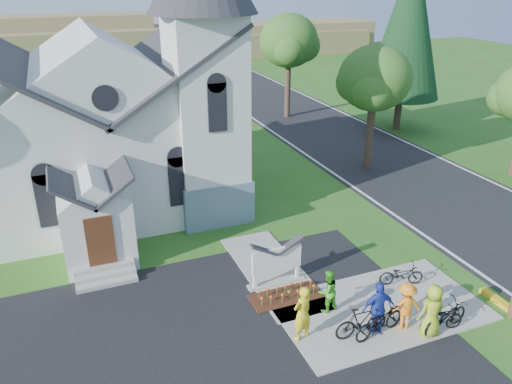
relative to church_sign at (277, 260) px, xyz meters
name	(u,v)px	position (x,y,z in m)	size (l,w,h in m)	color
ground	(350,328)	(1.20, -3.20, -1.03)	(120.00, 120.00, 0.00)	#2A611B
road	(360,149)	(11.20, 11.80, -1.02)	(8.00, 90.00, 0.02)	black
sidewalk	(380,308)	(2.70, -2.70, -1.00)	(7.00, 4.00, 0.05)	#9F998F
church	(109,99)	(-4.28, 9.28, 4.22)	(12.35, 12.00, 13.00)	silver
church_sign	(277,260)	(0.00, 0.00, 0.00)	(2.20, 0.40, 1.70)	#9F998F
flower_bed	(287,296)	(0.00, -0.90, -0.99)	(2.60, 1.10, 0.07)	#3A1B0F
tree_road_near	(375,79)	(9.70, 8.80, 4.18)	(4.00, 4.00, 7.05)	#34251C
tree_road_mid	(289,41)	(10.20, 20.80, 4.75)	(4.40, 4.40, 7.80)	#34251C
conifer	(408,23)	(16.20, 14.80, 6.36)	(5.20, 5.20, 12.40)	#34251C
distant_hills	(141,42)	(4.56, 53.13, 1.15)	(61.00, 10.00, 5.60)	olive
cyclist_0	(302,313)	(-0.50, -3.05, -0.04)	(0.68, 0.45, 1.88)	yellow
bike_0	(379,321)	(1.82, -3.81, -0.46)	(0.68, 1.95, 1.03)	black
cyclist_1	(328,291)	(0.93, -2.11, -0.21)	(0.74, 0.58, 1.53)	green
bike_1	(361,322)	(1.26, -3.66, -0.44)	(0.51, 1.80, 1.08)	black
cyclist_2	(378,308)	(1.82, -3.68, -0.06)	(1.08, 0.45, 1.84)	#2136A9
bike_2	(446,317)	(3.91, -4.40, -0.48)	(0.66, 1.90, 1.00)	black
cyclist_3	(405,306)	(2.78, -3.79, -0.16)	(1.06, 0.61, 1.64)	orange
bike_3	(442,319)	(3.77, -4.40, -0.53)	(0.42, 1.49, 0.89)	black
cyclist_4	(432,311)	(3.31, -4.40, -0.07)	(0.88, 0.57, 1.81)	#9BBB23
bike_4	(401,274)	(4.18, -1.79, -0.55)	(0.56, 1.62, 0.85)	black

